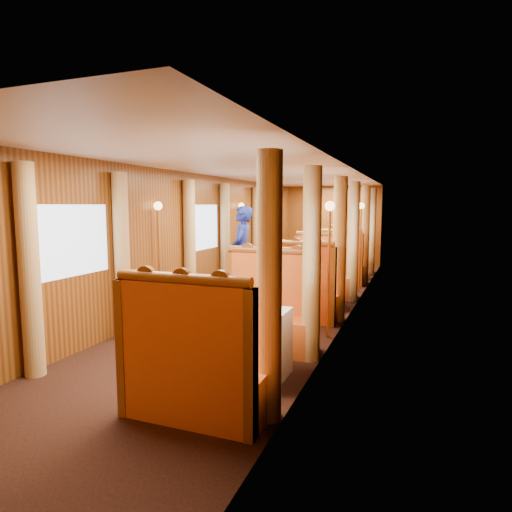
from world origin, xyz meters
The scene contains 48 objects.
floor centered at (0.00, 0.00, 0.00)m, with size 3.00×12.00×0.01m, color black, non-canonical shape.
ceiling centered at (0.00, 0.00, 2.50)m, with size 3.00×12.00×0.01m, color silver, non-canonical shape.
wall_far centered at (0.00, 6.00, 1.25)m, with size 3.00×2.50×0.01m, color brown, non-canonical shape.
wall_left centered at (-1.50, 0.00, 1.25)m, with size 12.00×2.50×0.01m, color brown, non-canonical shape.
wall_right centered at (1.50, 0.00, 1.25)m, with size 12.00×2.50×0.01m, color brown, non-canonical shape.
doorway_far centered at (0.00, 5.97, 1.00)m, with size 0.80×0.04×2.00m, color brown.
table_near centered at (0.75, -3.50, 0.38)m, with size 1.05×0.72×0.75m, color white.
banquette_near_fwd centered at (0.75, -4.51, 0.42)m, with size 1.30×0.55×1.34m.
banquette_near_aft centered at (0.75, -2.49, 0.42)m, with size 1.30×0.55×1.34m.
table_mid centered at (0.75, 0.00, 0.38)m, with size 1.05×0.72×0.75m, color white.
banquette_mid_fwd centered at (0.75, -1.01, 0.42)m, with size 1.30×0.55×1.34m.
banquette_mid_aft centered at (0.75, 1.01, 0.42)m, with size 1.30×0.55×1.34m.
table_far centered at (0.75, 3.50, 0.38)m, with size 1.05×0.72×0.75m, color white.
banquette_far_fwd centered at (0.75, 2.49, 0.42)m, with size 1.30×0.55×1.34m.
banquette_far_aft centered at (0.75, 4.51, 0.42)m, with size 1.30×0.55×1.34m.
tea_tray centered at (0.66, -3.55, 0.76)m, with size 0.34×0.26×0.01m, color silver.
teapot_left centered at (0.60, -3.58, 0.82)m, with size 0.17×0.13×0.14m, color silver, non-canonical shape.
teapot_right centered at (0.76, -3.64, 0.80)m, with size 0.13×0.10×0.11m, color silver, non-canonical shape.
teapot_back centered at (0.64, -3.41, 0.81)m, with size 0.14×0.11×0.12m, color silver, non-canonical shape.
fruit_plate centered at (1.02, -3.66, 0.77)m, with size 0.22×0.22×0.05m.
cup_inboard centered at (0.39, -3.40, 0.86)m, with size 0.08×0.08×0.26m.
cup_outboard centered at (0.46, -3.29, 0.86)m, with size 0.08×0.08×0.26m.
rose_vase_mid centered at (0.72, 0.00, 0.93)m, with size 0.06×0.06×0.36m.
rose_vase_far centered at (0.78, 3.54, 0.93)m, with size 0.06×0.06×0.36m.
window_left_near centered at (-1.49, -3.50, 1.45)m, with size 1.20×0.90×0.01m, color #97ADCD, non-canonical shape.
curtain_left_near_a centered at (-1.38, -4.28, 1.18)m, with size 0.22×0.22×2.35m, color tan.
curtain_left_near_b centered at (-1.38, -2.72, 1.18)m, with size 0.22×0.22×2.35m, color tan.
window_right_near centered at (1.49, -3.50, 1.45)m, with size 1.20×0.90×0.01m, color #97ADCD, non-canonical shape.
curtain_right_near_a centered at (1.38, -4.28, 1.18)m, with size 0.22×0.22×2.35m, color tan.
curtain_right_near_b centered at (1.38, -2.72, 1.18)m, with size 0.22×0.22×2.35m, color tan.
window_left_mid centered at (-1.49, 0.00, 1.45)m, with size 1.20×0.90×0.01m, color #97ADCD, non-canonical shape.
curtain_left_mid_a centered at (-1.38, -0.78, 1.18)m, with size 0.22×0.22×2.35m, color tan.
curtain_left_mid_b centered at (-1.38, 0.78, 1.18)m, with size 0.22×0.22×2.35m, color tan.
window_right_mid centered at (1.49, 0.00, 1.45)m, with size 1.20×0.90×0.01m, color #97ADCD, non-canonical shape.
curtain_right_mid_a centered at (1.38, -0.78, 1.18)m, with size 0.22×0.22×2.35m, color tan.
curtain_right_mid_b centered at (1.38, 0.78, 1.18)m, with size 0.22×0.22×2.35m, color tan.
window_left_far centered at (-1.49, 3.50, 1.45)m, with size 1.20×0.90×0.01m, color #97ADCD, non-canonical shape.
curtain_left_far_a centered at (-1.38, 2.72, 1.18)m, with size 0.22×0.22×2.35m, color tan.
curtain_left_far_b centered at (-1.38, 4.28, 1.18)m, with size 0.22×0.22×2.35m, color tan.
window_right_far centered at (1.49, 3.50, 1.45)m, with size 1.20×0.90×0.01m, color #97ADCD, non-canonical shape.
curtain_right_far_a centered at (1.38, 2.72, 1.18)m, with size 0.22×0.22×2.35m, color tan.
curtain_right_far_b centered at (1.38, 4.28, 1.18)m, with size 0.22×0.22×2.35m, color tan.
sconce_left_fore centered at (-1.40, -1.75, 1.38)m, with size 0.14×0.14×1.95m.
sconce_right_fore centered at (1.40, -1.75, 1.38)m, with size 0.14×0.14×1.95m.
sconce_left_aft centered at (-1.40, 1.75, 1.38)m, with size 0.14×0.14×1.95m.
sconce_right_aft centered at (1.40, 1.75, 1.38)m, with size 0.14×0.14×1.95m.
steward centered at (-0.79, 0.30, 0.94)m, with size 0.68×0.45×1.88m, color navy.
passenger centered at (0.75, 0.77, 0.74)m, with size 0.40×0.44×0.76m.
Camera 1 is at (2.55, -7.70, 1.89)m, focal length 30.00 mm.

